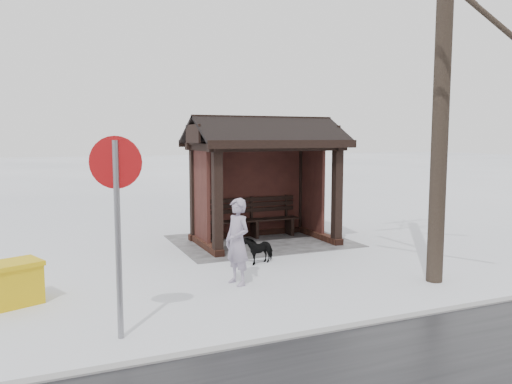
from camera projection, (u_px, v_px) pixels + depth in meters
ground at (264, 243)px, 12.25m from camera, size 120.00×120.00×0.00m
kerb at (417, 316)px, 7.21m from camera, size 120.00×0.15×0.06m
trampled_patch at (261, 241)px, 12.44m from camera, size 4.20×3.20×0.02m
bus_shelter at (262, 154)px, 12.16m from camera, size 3.60×2.40×3.09m
pedestrian at (237, 242)px, 8.71m from camera, size 0.51×0.64×1.53m
dog at (258, 249)px, 10.26m from camera, size 0.74×0.52×0.57m
grit_bin at (10, 284)px, 7.66m from camera, size 1.05×0.90×0.68m
road_sign at (117, 196)px, 6.25m from camera, size 0.62×0.29×2.60m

